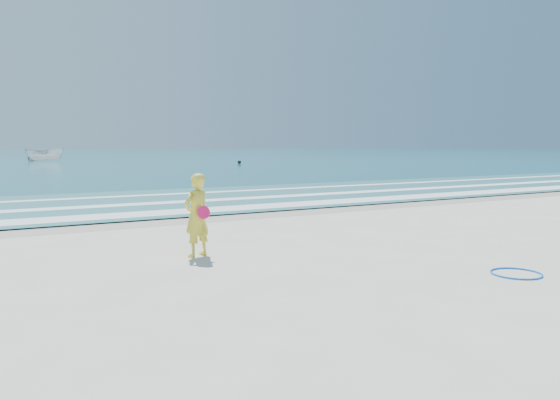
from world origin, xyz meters
TOP-DOWN VIEW (x-y plane):
  - ground at (0.00, 0.00)m, footprint 400.00×400.00m
  - wet_sand at (0.00, 9.00)m, footprint 400.00×2.40m
  - ocean at (0.00, 105.00)m, footprint 400.00×190.00m
  - shallow at (0.00, 14.00)m, footprint 400.00×10.00m
  - foam_near at (0.00, 10.30)m, footprint 400.00×1.40m
  - foam_mid at (0.00, 13.20)m, footprint 400.00×0.90m
  - foam_far at (0.00, 16.50)m, footprint 400.00×0.60m
  - hoop at (2.36, -0.79)m, footprint 1.12×1.12m
  - boat at (2.07, 67.83)m, footprint 4.90×2.64m
  - buoy at (19.57, 47.39)m, footprint 0.40×0.40m
  - woman at (-2.02, 3.45)m, footprint 0.73×0.62m

SIDE VIEW (x-z plane):
  - ground at x=0.00m, z-range 0.00..0.00m
  - wet_sand at x=0.00m, z-range 0.00..0.00m
  - hoop at x=2.36m, z-range 0.00..0.03m
  - ocean at x=0.00m, z-range 0.00..0.04m
  - shallow at x=0.00m, z-range 0.04..0.05m
  - foam_near at x=0.00m, z-range 0.05..0.06m
  - foam_mid at x=0.00m, z-range 0.05..0.06m
  - foam_far at x=0.00m, z-range 0.05..0.06m
  - buoy at x=19.57m, z-range 0.04..0.44m
  - woman at x=-2.02m, z-range 0.00..1.71m
  - boat at x=2.07m, z-range 0.04..1.83m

